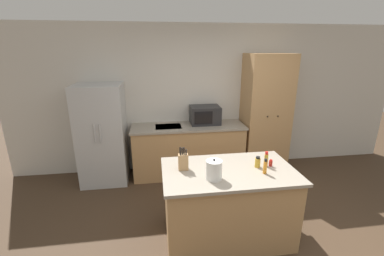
% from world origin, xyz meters
% --- Properties ---
extents(ground_plane, '(14.00, 14.00, 0.00)m').
position_xyz_m(ground_plane, '(0.00, 0.00, 0.00)').
color(ground_plane, '#423021').
extents(wall_back, '(7.20, 0.06, 2.60)m').
position_xyz_m(wall_back, '(0.00, 2.33, 1.30)').
color(wall_back, beige).
rests_on(wall_back, ground_plane).
extents(refrigerator, '(0.74, 0.69, 1.65)m').
position_xyz_m(refrigerator, '(-1.92, 1.97, 0.83)').
color(refrigerator, '#B7BABC').
rests_on(refrigerator, ground_plane).
extents(back_counter, '(1.96, 0.63, 0.91)m').
position_xyz_m(back_counter, '(-0.48, 2.00, 0.46)').
color(back_counter, tan).
rests_on(back_counter, ground_plane).
extents(pantry_cabinet, '(0.77, 0.61, 2.11)m').
position_xyz_m(pantry_cabinet, '(0.91, 2.01, 1.05)').
color(pantry_cabinet, tan).
rests_on(pantry_cabinet, ground_plane).
extents(kitchen_island, '(1.50, 0.89, 0.88)m').
position_xyz_m(kitchen_island, '(-0.24, 0.32, 0.44)').
color(kitchen_island, tan).
rests_on(kitchen_island, ground_plane).
extents(microwave, '(0.51, 0.39, 0.31)m').
position_xyz_m(microwave, '(-0.17, 2.09, 1.06)').
color(microwave, '#232326').
rests_on(microwave, back_counter).
extents(knife_block, '(0.11, 0.08, 0.28)m').
position_xyz_m(knife_block, '(-0.75, 0.40, 0.98)').
color(knife_block, tan).
rests_on(knife_block, kitchen_island).
extents(spice_bottle_tall_dark, '(0.06, 0.06, 0.13)m').
position_xyz_m(spice_bottle_tall_dark, '(0.11, 0.34, 0.94)').
color(spice_bottle_tall_dark, gold).
rests_on(spice_bottle_tall_dark, kitchen_island).
extents(spice_bottle_short_red, '(0.04, 0.04, 0.18)m').
position_xyz_m(spice_bottle_short_red, '(0.21, 0.35, 0.97)').
color(spice_bottle_short_red, gold).
rests_on(spice_bottle_short_red, kitchen_island).
extents(spice_bottle_amber_oil, '(0.04, 0.04, 0.08)m').
position_xyz_m(spice_bottle_amber_oil, '(0.27, 0.34, 0.92)').
color(spice_bottle_amber_oil, '#B2281E').
rests_on(spice_bottle_amber_oil, kitchen_island).
extents(spice_bottle_green_herb, '(0.04, 0.04, 0.17)m').
position_xyz_m(spice_bottle_green_herb, '(0.12, 0.17, 0.96)').
color(spice_bottle_green_herb, orange).
rests_on(spice_bottle_green_herb, kitchen_island).
extents(kettle, '(0.17, 0.17, 0.23)m').
position_xyz_m(kettle, '(-0.46, 0.14, 0.99)').
color(kettle, white).
rests_on(kettle, kitchen_island).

